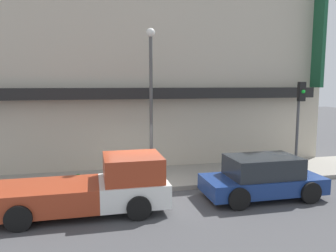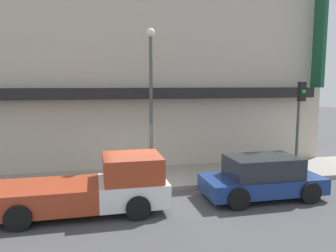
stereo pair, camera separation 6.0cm
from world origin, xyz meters
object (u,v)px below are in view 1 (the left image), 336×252
object	(u,v)px
pickup_truck	(94,188)
parked_car	(262,177)
fire_hydrant	(79,182)
traffic_light	(299,112)
street_lamp	(151,87)

from	to	relation	value
pickup_truck	parked_car	xyz separation A→B (m)	(5.95, 0.00, -0.05)
parked_car	fire_hydrant	xyz separation A→B (m)	(-6.52, 1.85, -0.26)
traffic_light	fire_hydrant	bearing A→B (deg)	179.19
parked_car	fire_hydrant	bearing A→B (deg)	165.35
pickup_truck	street_lamp	bearing A→B (deg)	51.64
pickup_truck	parked_car	bearing A→B (deg)	1.65
parked_car	fire_hydrant	distance (m)	6.78
fire_hydrant	pickup_truck	bearing A→B (deg)	-72.92
traffic_light	parked_car	bearing A→B (deg)	-146.44
pickup_truck	street_lamp	size ratio (longest dim) A/B	0.89
pickup_truck	traffic_light	xyz separation A→B (m)	(8.54, 1.72, 2.13)
parked_car	traffic_light	bearing A→B (deg)	34.73
fire_hydrant	street_lamp	world-z (taller)	street_lamp
parked_car	traffic_light	size ratio (longest dim) A/B	1.07
street_lamp	fire_hydrant	bearing A→B (deg)	-161.47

